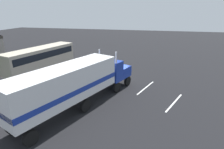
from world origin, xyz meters
The scene contains 6 objects.
ground_plane centered at (0.00, 0.00, 0.00)m, with size 120.00×120.00×0.00m, color black.
lane_stripe_near centered at (-0.45, -3.50, 0.01)m, with size 4.40×0.16×0.01m, color silver.
lane_stripe_mid centered at (-3.47, -6.39, 0.01)m, with size 4.40×0.16×0.01m, color silver.
semi_truck centered at (-6.34, 2.41, 2.52)m, with size 14.03×7.76×4.50m.
person_bystander centered at (-4.21, 4.49, 0.89)m, with size 0.34×0.45×1.63m.
parked_bus centered at (2.48, 11.64, 2.07)m, with size 11.28×5.49×3.40m.
Camera 1 is at (-20.29, -4.04, 8.60)m, focal length 29.52 mm.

